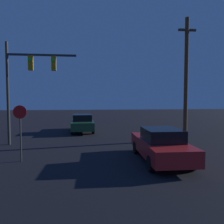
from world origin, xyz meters
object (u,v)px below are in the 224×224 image
at_px(car_near, 161,145).
at_px(stop_sign, 20,124).
at_px(utility_pole, 186,78).
at_px(traffic_signal_mast, 25,77).
at_px(car_far, 82,123).

relative_size(car_near, stop_sign, 1.87).
distance_m(car_near, utility_pole, 6.91).
bearing_deg(traffic_signal_mast, stop_sign, -78.26).
relative_size(car_near, traffic_signal_mast, 0.76).
xyz_separation_m(traffic_signal_mast, stop_sign, (0.82, -3.97, -2.47)).
bearing_deg(car_far, stop_sign, -108.06).
bearing_deg(car_near, car_far, 112.73).
bearing_deg(traffic_signal_mast, utility_pole, 1.36).
distance_m(traffic_signal_mast, utility_pole, 10.67).
bearing_deg(car_near, traffic_signal_mast, 148.66).
bearing_deg(stop_sign, utility_pole, 23.24).
height_order(car_near, utility_pole, utility_pole).
bearing_deg(car_far, car_near, -70.25).
bearing_deg(car_far, utility_pole, -35.20).
height_order(car_far, utility_pole, utility_pole).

